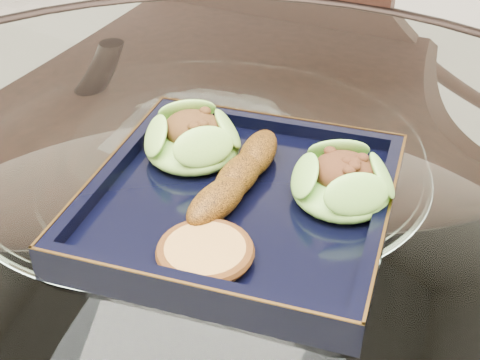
% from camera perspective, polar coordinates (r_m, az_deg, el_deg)
% --- Properties ---
extents(dining_table, '(1.13, 1.13, 0.77)m').
position_cam_1_polar(dining_table, '(0.77, -2.83, -10.94)').
color(dining_table, white).
rests_on(dining_table, ground).
extents(dining_chair, '(0.46, 0.46, 1.03)m').
position_cam_1_polar(dining_chair, '(1.15, -0.12, 5.38)').
color(dining_chair, black).
rests_on(dining_chair, ground).
extents(navy_plate, '(0.29, 0.29, 0.02)m').
position_cam_1_polar(navy_plate, '(0.62, 0.00, -2.27)').
color(navy_plate, black).
rests_on(navy_plate, dining_table).
extents(lettuce_wrap_left, '(0.11, 0.11, 0.03)m').
position_cam_1_polar(lettuce_wrap_left, '(0.66, -4.08, 3.26)').
color(lettuce_wrap_left, '#59A530').
rests_on(lettuce_wrap_left, navy_plate).
extents(lettuce_wrap_right, '(0.10, 0.10, 0.03)m').
position_cam_1_polar(lettuce_wrap_right, '(0.61, 8.72, -0.44)').
color(lettuce_wrap_right, '#5DA931').
rests_on(lettuce_wrap_right, navy_plate).
extents(roasted_plantain, '(0.04, 0.16, 0.03)m').
position_cam_1_polar(roasted_plantain, '(0.62, -0.14, 0.37)').
color(roasted_plantain, '#6C3C0B').
rests_on(roasted_plantain, navy_plate).
extents(crumb_patty, '(0.08, 0.08, 0.01)m').
position_cam_1_polar(crumb_patty, '(0.55, -2.99, -6.25)').
color(crumb_patty, '#B87B3D').
rests_on(crumb_patty, navy_plate).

